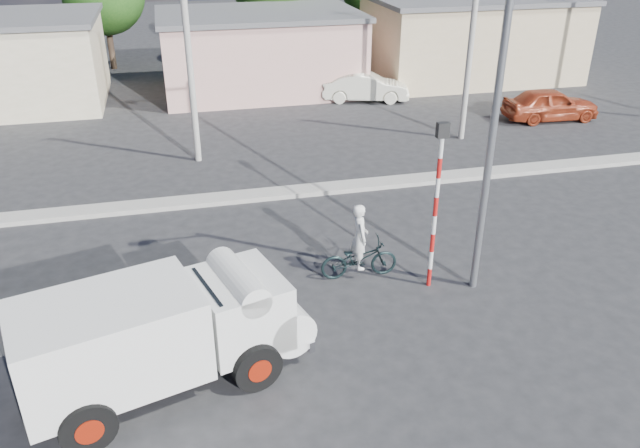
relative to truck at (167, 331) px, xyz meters
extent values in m
plane|color=#252628|center=(3.32, 0.74, -1.28)|extent=(120.00, 120.00, 0.00)
cube|color=#99968E|center=(3.32, 8.74, -1.20)|extent=(40.00, 0.80, 0.16)
cylinder|color=black|center=(-1.49, -1.45, -0.77)|extent=(1.07, 0.57, 1.03)
cylinder|color=#A21F0B|center=(-1.49, -1.45, -0.77)|extent=(0.58, 0.46, 0.51)
cylinder|color=black|center=(-2.03, 0.44, -0.77)|extent=(1.07, 0.57, 1.03)
cylinder|color=#A21F0B|center=(-2.03, 0.44, -0.77)|extent=(0.58, 0.46, 0.51)
cylinder|color=black|center=(1.66, -0.55, -0.77)|extent=(1.07, 0.57, 1.03)
cylinder|color=#A21F0B|center=(1.66, -0.55, -0.77)|extent=(0.58, 0.46, 0.51)
cylinder|color=black|center=(1.12, 1.34, -0.77)|extent=(1.07, 0.57, 1.03)
cylinder|color=#A21F0B|center=(1.12, 1.34, -0.77)|extent=(0.58, 0.46, 0.51)
cube|color=black|center=(-0.23, -0.07, -0.69)|extent=(4.47, 2.36, 0.17)
cube|color=white|center=(-1.04, -0.30, 0.17)|extent=(3.80, 2.91, 1.73)
cube|color=white|center=(1.48, 0.42, 0.03)|extent=(2.15, 2.31, 1.45)
cylinder|color=white|center=(2.24, 0.64, -0.40)|extent=(1.52, 2.13, 1.03)
cylinder|color=white|center=(1.48, 0.42, 0.68)|extent=(1.16, 2.02, 0.65)
cube|color=silver|center=(2.60, 0.75, -0.77)|extent=(0.68, 1.97, 0.26)
cube|color=black|center=(0.85, 0.24, 0.45)|extent=(0.51, 1.55, 0.65)
imported|color=black|center=(4.89, 3.09, -0.75)|extent=(2.06, 0.79, 1.07)
imported|color=white|center=(4.89, 3.09, -0.39)|extent=(0.45, 0.67, 1.79)
imported|color=white|center=(10.09, 19.28, -0.57)|extent=(4.56, 2.59, 1.42)
imported|color=#9A361C|center=(17.38, 14.23, -0.55)|extent=(4.39, 1.97, 1.46)
cylinder|color=red|center=(6.52, 2.24, -1.03)|extent=(0.11, 0.11, 0.50)
cylinder|color=white|center=(6.52, 2.24, -0.53)|extent=(0.11, 0.11, 0.50)
cylinder|color=red|center=(6.52, 2.24, -0.03)|extent=(0.11, 0.11, 0.50)
cylinder|color=white|center=(6.52, 2.24, 0.47)|extent=(0.11, 0.11, 0.50)
cylinder|color=red|center=(6.52, 2.24, 0.97)|extent=(0.11, 0.11, 0.50)
cylinder|color=white|center=(6.52, 2.24, 1.47)|extent=(0.11, 0.11, 0.50)
cylinder|color=red|center=(6.52, 2.24, 1.97)|extent=(0.11, 0.11, 0.50)
cylinder|color=white|center=(6.52, 2.24, 2.47)|extent=(0.11, 0.11, 0.50)
cube|color=black|center=(6.52, 2.24, 2.90)|extent=(0.28, 0.18, 0.36)
cylinder|color=slate|center=(7.62, 1.94, 3.22)|extent=(0.18, 0.18, 9.00)
cube|color=#D7A194|center=(5.32, 22.74, 0.62)|extent=(10.00, 7.00, 3.80)
cube|color=#59595B|center=(5.32, 22.74, 2.64)|extent=(10.30, 7.30, 0.24)
cube|color=tan|center=(17.32, 22.74, 0.82)|extent=(11.00, 7.00, 4.20)
cylinder|color=#38281E|center=(-2.68, 29.74, 0.45)|extent=(0.36, 0.36, 3.47)
cylinder|color=#38281E|center=(7.32, 28.74, 0.82)|extent=(0.36, 0.36, 4.20)
cylinder|color=#38281E|center=(14.32, 30.74, 0.54)|extent=(0.36, 0.36, 3.64)
cylinder|color=#99968E|center=(1.32, 12.74, 2.72)|extent=(0.24, 0.24, 8.00)
cylinder|color=#99968E|center=(12.32, 12.74, 2.72)|extent=(0.24, 0.24, 8.00)
camera|label=1|loc=(0.59, -10.40, 7.41)|focal=35.00mm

